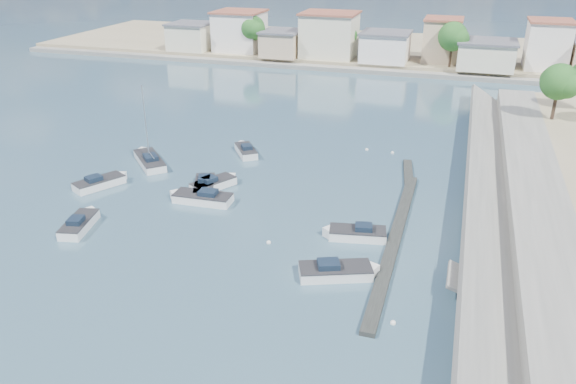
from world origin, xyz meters
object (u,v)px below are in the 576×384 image
Objects in this scene: motorboat_e at (102,183)px; motorboat_g at (204,188)px; sailboat at (149,160)px; motorboat_b at (215,184)px; motorboat_h at (339,272)px; motorboat_f at (246,151)px; motorboat_c at (200,198)px; motorboat_a at (80,223)px; motorboat_d at (354,234)px.

motorboat_g is at bearing 10.65° from motorboat_e.
sailboat reaches higher than motorboat_e.
motorboat_b is 0.83× the size of motorboat_h.
motorboat_e is at bearing -128.62° from motorboat_f.
motorboat_f is (-0.65, 13.29, -0.00)m from motorboat_c.
sailboat is (-9.00, -6.02, 0.03)m from motorboat_f.
motorboat_a is 1.07× the size of motorboat_b.
motorboat_a is at bearing -167.02° from motorboat_d.
motorboat_e is at bearing 173.71° from motorboat_d.
motorboat_f and motorboat_g have the same top height.
motorboat_d is at bearing -44.91° from motorboat_f.
motorboat_b is at bearing 16.25° from motorboat_e.
motorboat_h is at bearing -89.22° from motorboat_d.
motorboat_c is at bearing 170.63° from motorboat_d.
sailboat is at bearing 151.11° from motorboat_g.
motorboat_b is (7.50, 11.30, -0.00)m from motorboat_a.
motorboat_c is 17.48m from motorboat_h.
motorboat_b is 0.80× the size of motorboat_c.
motorboat_b and motorboat_f have the same top height.
motorboat_b is 19.49m from motorboat_h.
motorboat_h is at bearing -38.22° from motorboat_b.
motorboat_g is 0.61× the size of sailboat.
motorboat_g is (10.31, 1.94, 0.00)m from motorboat_e.
motorboat_f is at bearing 51.38° from motorboat_e.
motorboat_f is 0.51× the size of sailboat.
motorboat_h is (0.08, -5.99, 0.00)m from motorboat_d.
motorboat_a and motorboat_d have the same top height.
motorboat_e is at bearing 161.32° from motorboat_h.
motorboat_d is at bearing -6.29° from motorboat_e.
motorboat_b is 9.75m from motorboat_f.
motorboat_a and motorboat_g have the same top height.
motorboat_c is 2.41m from motorboat_g.
motorboat_d is at bearing -9.37° from motorboat_c.
motorboat_f is at bearing 33.75° from sailboat.
motorboat_c is at bearing -1.96° from motorboat_e.
motorboat_f is at bearing 135.09° from motorboat_d.
motorboat_e and motorboat_h have the same top height.
motorboat_f is at bearing 126.16° from motorboat_h.
sailboat is (-9.66, 7.27, 0.03)m from motorboat_c.
sailboat is at bearing 147.67° from motorboat_h.
motorboat_e is (-26.16, 2.88, 0.00)m from motorboat_d.
motorboat_b and motorboat_h have the same top height.
motorboat_h is at bearing -34.16° from motorboat_g.
motorboat_a is 0.86× the size of motorboat_c.
motorboat_b is at bearing -86.40° from motorboat_f.
motorboat_e is at bearing 112.93° from motorboat_a.
motorboat_f is 10.83m from sailboat.
motorboat_c is at bearing -37.00° from sailboat.
motorboat_d is at bearing 90.78° from motorboat_h.
motorboat_b and motorboat_e have the same top height.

